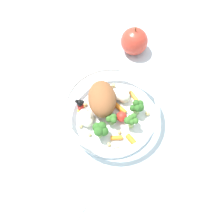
# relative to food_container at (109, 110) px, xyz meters

# --- Properties ---
(ground_plane) EXTENTS (2.40, 2.40, 0.00)m
(ground_plane) POSITION_rel_food_container_xyz_m (-0.01, 0.01, -0.03)
(ground_plane) COLOR silver
(food_container) EXTENTS (0.22, 0.22, 0.07)m
(food_container) POSITION_rel_food_container_xyz_m (0.00, 0.00, 0.00)
(food_container) COLOR white
(food_container) RESTS_ON ground_plane
(loose_apple) EXTENTS (0.07, 0.07, 0.08)m
(loose_apple) POSITION_rel_food_container_xyz_m (0.13, -0.17, 0.00)
(loose_apple) COLOR #BC3828
(loose_apple) RESTS_ON ground_plane
(folded_napkin) EXTENTS (0.17, 0.16, 0.01)m
(folded_napkin) POSITION_rel_food_container_xyz_m (-0.09, 0.22, -0.03)
(folded_napkin) COLOR white
(folded_napkin) RESTS_ON ground_plane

